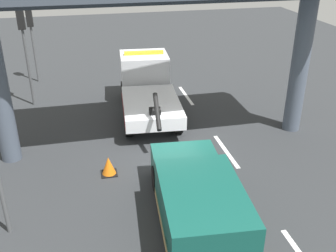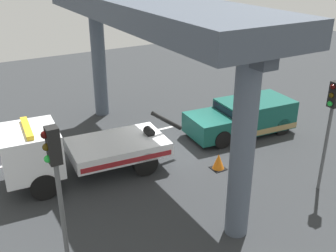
% 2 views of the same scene
% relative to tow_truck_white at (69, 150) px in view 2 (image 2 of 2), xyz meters
% --- Properties ---
extents(ground_plane, '(60.00, 40.00, 0.10)m').
position_rel_tow_truck_white_xyz_m(ground_plane, '(-4.77, 0.06, -1.25)').
color(ground_plane, '#2D3033').
extents(lane_stripe_west, '(2.60, 0.16, 0.01)m').
position_rel_tow_truck_white_xyz_m(lane_stripe_west, '(-10.77, -2.26, -1.20)').
color(lane_stripe_west, silver).
rests_on(lane_stripe_west, ground).
extents(lane_stripe_mid, '(2.60, 0.16, 0.01)m').
position_rel_tow_truck_white_xyz_m(lane_stripe_mid, '(-4.77, -2.26, -1.20)').
color(lane_stripe_mid, silver).
rests_on(lane_stripe_mid, ground).
extents(lane_stripe_east, '(2.60, 0.16, 0.01)m').
position_rel_tow_truck_white_xyz_m(lane_stripe_east, '(1.23, -2.26, -1.20)').
color(lane_stripe_east, silver).
rests_on(lane_stripe_east, ground).
extents(tow_truck_white, '(7.33, 2.86, 2.46)m').
position_rel_tow_truck_white_xyz_m(tow_truck_white, '(0.00, 0.00, 0.00)').
color(tow_truck_white, white).
rests_on(tow_truck_white, ground).
extents(towed_van_green, '(5.35, 2.58, 1.58)m').
position_rel_tow_truck_white_xyz_m(towed_van_green, '(-8.60, 0.07, -0.42)').
color(towed_van_green, '#145147').
rests_on(towed_van_green, ground).
extents(overpass_structure, '(3.60, 13.53, 6.62)m').
position_rel_tow_truck_white_xyz_m(overpass_structure, '(-3.50, 0.06, 4.57)').
color(overpass_structure, '#4C5666').
rests_on(overpass_structure, ground).
extents(traffic_light_near, '(0.39, 0.32, 4.17)m').
position_rel_tow_truck_white_xyz_m(traffic_light_near, '(-7.75, 5.40, 1.84)').
color(traffic_light_near, '#515456').
rests_on(traffic_light_near, ground).
extents(traffic_light_far, '(0.39, 0.32, 4.62)m').
position_rel_tow_truck_white_xyz_m(traffic_light_far, '(1.74, 5.40, 2.15)').
color(traffic_light_far, '#515456').
rests_on(traffic_light_far, ground).
extents(traffic_cone_orange, '(0.56, 0.56, 0.67)m').
position_rel_tow_truck_white_xyz_m(traffic_cone_orange, '(-5.38, 2.35, -0.88)').
color(traffic_cone_orange, orange).
rests_on(traffic_cone_orange, ground).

